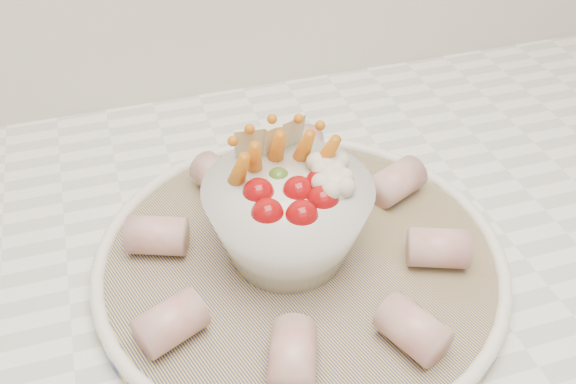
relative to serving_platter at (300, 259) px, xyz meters
name	(u,v)px	position (x,y,z in m)	size (l,w,h in m)	color
serving_platter	(300,259)	(0.00, 0.00, 0.00)	(0.45, 0.45, 0.02)	navy
veggie_bowl	(289,215)	(-0.01, 0.01, 0.05)	(0.14, 0.14, 0.11)	silver
cured_meat_rolls	(299,241)	(0.00, 0.00, 0.02)	(0.30, 0.30, 0.03)	#B75358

